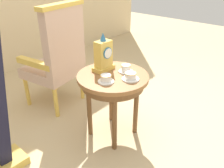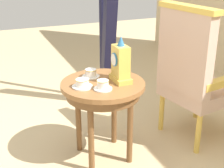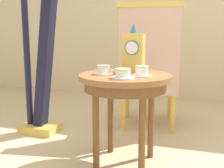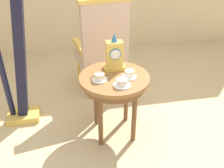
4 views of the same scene
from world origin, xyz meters
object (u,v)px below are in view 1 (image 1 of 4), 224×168
(teacup_left, at_px, (106,79))
(teacup_center, at_px, (126,69))
(armchair, at_px, (58,56))
(side_table, at_px, (113,83))
(mantel_clock, at_px, (103,56))
(teacup_right, at_px, (131,76))

(teacup_left, distance_m, teacup_center, 0.26)
(armchair, bearing_deg, side_table, -90.76)
(side_table, relative_size, teacup_left, 4.70)
(side_table, distance_m, armchair, 0.78)
(mantel_clock, bearing_deg, armchair, 91.14)
(teacup_left, bearing_deg, mantel_clock, 47.46)
(teacup_right, height_order, mantel_clock, mantel_clock)
(teacup_left, relative_size, armchair, 0.12)
(mantel_clock, bearing_deg, teacup_right, -88.67)
(side_table, xyz_separation_m, teacup_left, (-0.14, -0.05, 0.11))
(teacup_left, xyz_separation_m, mantel_clock, (0.16, 0.17, 0.11))
(teacup_center, height_order, armchair, armchair)
(side_table, height_order, armchair, armchair)
(teacup_center, height_order, mantel_clock, mantel_clock)
(teacup_left, xyz_separation_m, teacup_center, (0.26, -0.00, 0.00))
(teacup_right, bearing_deg, armchair, 91.20)
(side_table, xyz_separation_m, teacup_right, (0.03, -0.17, 0.11))
(teacup_left, height_order, teacup_right, teacup_left)
(teacup_right, distance_m, armchair, 0.95)
(teacup_left, xyz_separation_m, armchair, (0.15, 0.83, -0.06))
(mantel_clock, relative_size, armchair, 0.29)
(side_table, height_order, teacup_right, teacup_right)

